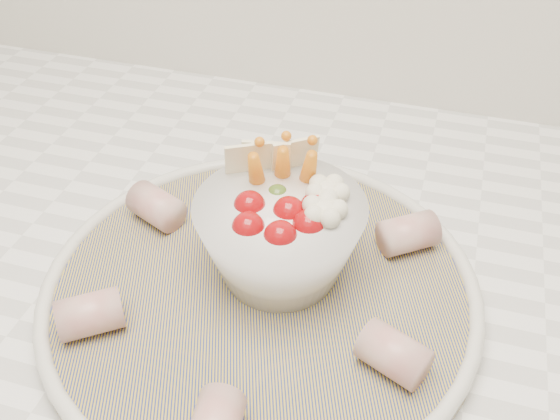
% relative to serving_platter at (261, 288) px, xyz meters
% --- Properties ---
extents(serving_platter, '(0.45, 0.45, 0.02)m').
position_rel_serving_platter_xyz_m(serving_platter, '(0.00, 0.00, 0.00)').
color(serving_platter, navy).
rests_on(serving_platter, kitchen_counter).
extents(veggie_bowl, '(0.13, 0.13, 0.10)m').
position_rel_serving_platter_xyz_m(veggie_bowl, '(0.01, 0.02, 0.04)').
color(veggie_bowl, silver).
rests_on(veggie_bowl, serving_platter).
extents(cured_meat_rolls, '(0.28, 0.32, 0.03)m').
position_rel_serving_platter_xyz_m(cured_meat_rolls, '(-0.00, 0.00, 0.02)').
color(cured_meat_rolls, '#AF5450').
rests_on(cured_meat_rolls, serving_platter).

